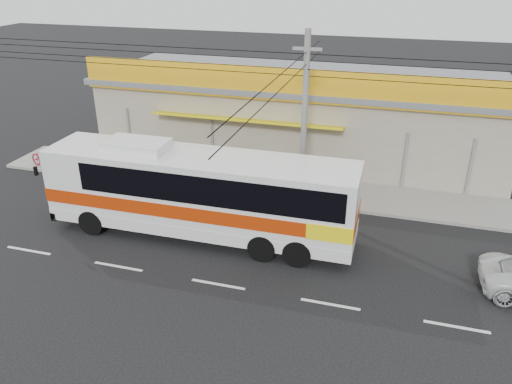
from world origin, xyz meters
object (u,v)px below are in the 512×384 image
coach_bus (204,190)px  motorbike_red (44,159)px  motorbike_dark (128,164)px  utility_pole (307,64)px

coach_bus → motorbike_red: 11.81m
motorbike_dark → utility_pole: size_ratio=0.04×
motorbike_red → utility_pole: utility_pole is taller
coach_bus → motorbike_red: bearing=159.4°
motorbike_red → motorbike_dark: motorbike_red is taller
motorbike_dark → utility_pole: (9.62, -1.28, 5.99)m
utility_pole → motorbike_red: bearing=178.0°
motorbike_red → utility_pole: (14.28, -0.50, 5.92)m
coach_bus → motorbike_red: size_ratio=6.34×
motorbike_red → utility_pole: size_ratio=0.06×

